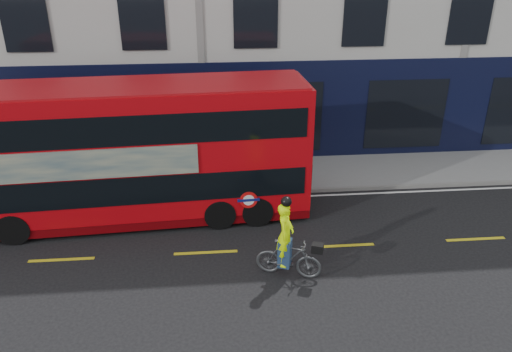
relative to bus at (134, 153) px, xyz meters
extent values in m
plane|color=black|center=(2.08, -3.80, -2.21)|extent=(120.00, 120.00, 0.00)
cube|color=gray|center=(2.08, 2.70, -2.15)|extent=(60.00, 3.00, 0.12)
cube|color=slate|center=(2.08, 1.20, -2.15)|extent=(60.00, 0.12, 0.13)
cube|color=black|center=(2.08, 4.18, -0.21)|extent=(50.00, 0.08, 4.00)
cube|color=silver|center=(2.08, 0.90, -2.21)|extent=(58.00, 0.10, 0.01)
cube|color=#B4070D|center=(-0.04, 0.00, 0.13)|extent=(10.76, 3.03, 3.82)
cube|color=#5A0306|center=(-0.04, 0.00, -1.92)|extent=(10.75, 2.98, 0.29)
cube|color=black|center=(-0.04, 0.00, -0.71)|extent=(10.33, 3.05, 0.87)
cube|color=black|center=(-0.04, 0.00, 1.12)|extent=(10.33, 3.05, 0.87)
cube|color=maroon|center=(-0.04, 0.00, 2.06)|extent=(10.54, 2.92, 0.08)
cube|color=black|center=(5.29, 0.31, -0.71)|extent=(0.17, 2.17, 0.87)
cube|color=black|center=(5.29, 0.31, 1.12)|extent=(0.17, 2.17, 0.87)
cube|color=tan|center=(-0.93, -1.29, 0.21)|extent=(5.79, 0.38, 0.87)
cylinder|color=red|center=(3.41, -1.04, -1.24)|extent=(0.54, 0.05, 0.54)
cylinder|color=white|center=(3.41, -1.05, -1.24)|extent=(0.35, 0.04, 0.35)
cube|color=#0C1459|center=(3.41, -1.05, -1.24)|extent=(0.68, 0.06, 0.09)
cylinder|color=black|center=(3.63, 0.21, -1.73)|extent=(1.11, 2.52, 0.97)
cylinder|color=black|center=(2.47, 0.15, -1.73)|extent=(1.11, 2.52, 0.97)
cylinder|color=black|center=(-3.52, -0.20, -1.73)|extent=(1.11, 2.52, 0.97)
imported|color=#46494B|center=(4.26, -3.56, -1.69)|extent=(1.81, 1.04, 1.05)
imported|color=#C3F501|center=(4.16, -3.52, -0.97)|extent=(0.60, 0.74, 1.74)
cube|color=black|center=(4.96, -3.80, -1.25)|extent=(0.35, 0.32, 0.23)
cube|color=#1D324E|center=(4.16, -3.52, -1.53)|extent=(0.43, 0.48, 0.74)
sphere|color=black|center=(4.16, -3.52, -0.02)|extent=(0.27, 0.27, 0.27)
camera|label=1|loc=(2.45, -14.31, 5.77)|focal=35.00mm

